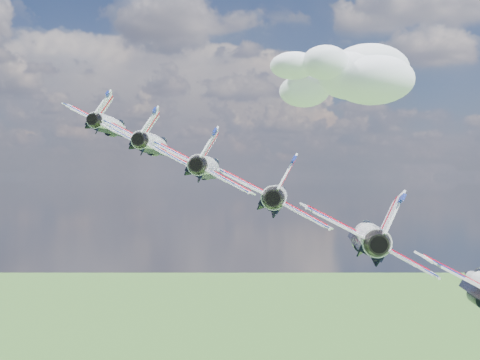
# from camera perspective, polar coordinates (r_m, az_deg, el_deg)

# --- Properties ---
(cloud_far) EXTENTS (60.03, 47.17, 23.59)m
(cloud_far) POSITION_cam_1_polar(r_m,az_deg,el_deg) (290.92, 7.57, 8.62)
(cloud_far) COLOR white
(jet_0) EXTENTS (13.09, 17.59, 10.08)m
(jet_0) POSITION_cam_1_polar(r_m,az_deg,el_deg) (95.44, -10.95, 4.67)
(jet_0) COLOR white
(jet_1) EXTENTS (13.09, 17.59, 10.08)m
(jet_1) POSITION_cam_1_polar(r_m,az_deg,el_deg) (85.05, -7.34, 3.14)
(jet_1) COLOR white
(jet_2) EXTENTS (13.09, 17.59, 10.08)m
(jet_2) POSITION_cam_1_polar(r_m,az_deg,el_deg) (75.16, -2.76, 1.18)
(jet_2) COLOR white
(jet_3) EXTENTS (13.09, 17.59, 10.08)m
(jet_3) POSITION_cam_1_polar(r_m,az_deg,el_deg) (66.00, 3.14, -1.35)
(jet_3) COLOR white
(jet_4) EXTENTS (13.09, 17.59, 10.08)m
(jet_4) POSITION_cam_1_polar(r_m,az_deg,el_deg) (57.93, 10.82, -4.61)
(jet_4) COLOR white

